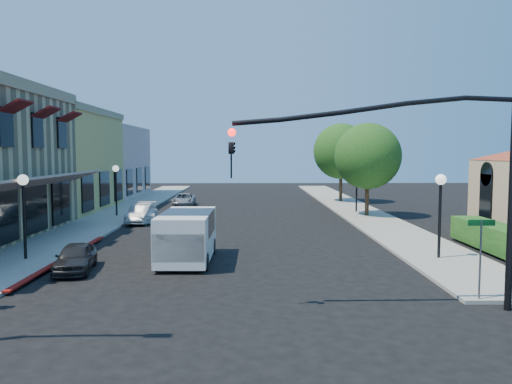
{
  "coord_description": "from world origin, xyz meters",
  "views": [
    {
      "loc": [
        0.68,
        -12.24,
        4.47
      ],
      "look_at": [
        0.98,
        11.09,
        2.6
      ],
      "focal_mm": 35.0,
      "sensor_mm": 36.0,
      "label": 1
    }
  ],
  "objects_px": {
    "street_tree_a": "(368,156)",
    "lamppost_right_far": "(357,176)",
    "street_name_sign": "(481,246)",
    "lamppost_right_near": "(440,195)",
    "parked_car_a": "(75,258)",
    "parked_car_d": "(184,200)",
    "signal_mast_arm": "(437,166)",
    "street_tree_b": "(341,151)",
    "lamppost_left_near": "(23,195)",
    "parked_car_b": "(141,214)",
    "lamppost_left_far": "(116,177)",
    "white_van": "(187,233)",
    "parked_car_c": "(144,212)"
  },
  "relations": [
    {
      "from": "street_tree_a",
      "to": "lamppost_right_far",
      "type": "relative_size",
      "value": 1.82
    },
    {
      "from": "street_name_sign",
      "to": "lamppost_right_near",
      "type": "bearing_deg",
      "value": 80.22
    },
    {
      "from": "parked_car_a",
      "to": "parked_car_d",
      "type": "xyz_separation_m",
      "value": [
        1.05,
        22.9,
        -0.01
      ]
    },
    {
      "from": "signal_mast_arm",
      "to": "parked_car_a",
      "type": "bearing_deg",
      "value": 157.92
    },
    {
      "from": "lamppost_right_near",
      "to": "street_tree_b",
      "type": "bearing_deg",
      "value": 89.28
    },
    {
      "from": "lamppost_left_near",
      "to": "parked_car_d",
      "type": "relative_size",
      "value": 0.94
    },
    {
      "from": "street_name_sign",
      "to": "parked_car_b",
      "type": "height_order",
      "value": "street_name_sign"
    },
    {
      "from": "street_name_sign",
      "to": "lamppost_left_near",
      "type": "height_order",
      "value": "lamppost_left_near"
    },
    {
      "from": "street_tree_b",
      "to": "lamppost_left_far",
      "type": "height_order",
      "value": "street_tree_b"
    },
    {
      "from": "street_tree_b",
      "to": "lamppost_left_near",
      "type": "distance_m",
      "value": 29.64
    },
    {
      "from": "lamppost_left_far",
      "to": "street_name_sign",
      "type": "bearing_deg",
      "value": -51.06
    },
    {
      "from": "lamppost_right_near",
      "to": "white_van",
      "type": "relative_size",
      "value": 0.78
    },
    {
      "from": "street_tree_b",
      "to": "lamppost_right_near",
      "type": "relative_size",
      "value": 1.97
    },
    {
      "from": "street_tree_a",
      "to": "parked_car_b",
      "type": "relative_size",
      "value": 1.87
    },
    {
      "from": "lamppost_left_near",
      "to": "lamppost_left_far",
      "type": "xyz_separation_m",
      "value": [
        0.0,
        14.0,
        0.0
      ]
    },
    {
      "from": "street_tree_a",
      "to": "lamppost_left_far",
      "type": "xyz_separation_m",
      "value": [
        -17.3,
        0.0,
        -1.46
      ]
    },
    {
      "from": "street_tree_a",
      "to": "street_name_sign",
      "type": "distance_m",
      "value": 20.0
    },
    {
      "from": "white_van",
      "to": "street_tree_b",
      "type": "bearing_deg",
      "value": 66.12
    },
    {
      "from": "street_name_sign",
      "to": "white_van",
      "type": "distance_m",
      "value": 10.97
    },
    {
      "from": "lamppost_left_near",
      "to": "parked_car_c",
      "type": "relative_size",
      "value": 0.9
    },
    {
      "from": "lamppost_left_near",
      "to": "parked_car_d",
      "type": "bearing_deg",
      "value": 80.08
    },
    {
      "from": "signal_mast_arm",
      "to": "lamppost_left_far",
      "type": "bearing_deg",
      "value": 125.0
    },
    {
      "from": "street_tree_b",
      "to": "lamppost_right_far",
      "type": "relative_size",
      "value": 1.97
    },
    {
      "from": "white_van",
      "to": "lamppost_right_far",
      "type": "bearing_deg",
      "value": 57.24
    },
    {
      "from": "street_tree_a",
      "to": "street_tree_b",
      "type": "height_order",
      "value": "street_tree_b"
    },
    {
      "from": "parked_car_c",
      "to": "lamppost_right_near",
      "type": "bearing_deg",
      "value": -46.04
    },
    {
      "from": "signal_mast_arm",
      "to": "parked_car_c",
      "type": "relative_size",
      "value": 2.03
    },
    {
      "from": "street_name_sign",
      "to": "signal_mast_arm",
      "type": "bearing_deg",
      "value": -156.8
    },
    {
      "from": "lamppost_right_near",
      "to": "parked_car_c",
      "type": "distance_m",
      "value": 19.1
    },
    {
      "from": "lamppost_left_near",
      "to": "parked_car_c",
      "type": "height_order",
      "value": "lamppost_left_near"
    },
    {
      "from": "street_name_sign",
      "to": "lamppost_right_near",
      "type": "height_order",
      "value": "lamppost_right_near"
    },
    {
      "from": "lamppost_left_near",
      "to": "lamppost_right_near",
      "type": "distance_m",
      "value": 17.0
    },
    {
      "from": "street_tree_a",
      "to": "parked_car_a",
      "type": "distance_m",
      "value": 21.82
    },
    {
      "from": "parked_car_c",
      "to": "signal_mast_arm",
      "type": "bearing_deg",
      "value": -63.72
    },
    {
      "from": "street_name_sign",
      "to": "lamppost_right_far",
      "type": "xyz_separation_m",
      "value": [
        1.0,
        21.8,
        1.04
      ]
    },
    {
      "from": "lamppost_left_near",
      "to": "parked_car_c",
      "type": "distance_m",
      "value": 12.41
    },
    {
      "from": "lamppost_left_far",
      "to": "lamppost_right_far",
      "type": "bearing_deg",
      "value": 6.71
    },
    {
      "from": "street_tree_b",
      "to": "signal_mast_arm",
      "type": "distance_m",
      "value": 30.65
    },
    {
      "from": "street_name_sign",
      "to": "lamppost_left_far",
      "type": "bearing_deg",
      "value": 128.94
    },
    {
      "from": "parked_car_d",
      "to": "lamppost_right_far",
      "type": "bearing_deg",
      "value": -23.18
    },
    {
      "from": "white_van",
      "to": "parked_car_c",
      "type": "xyz_separation_m",
      "value": [
        -4.32,
        12.14,
        -0.59
      ]
    },
    {
      "from": "street_tree_a",
      "to": "parked_car_a",
      "type": "height_order",
      "value": "street_tree_a"
    },
    {
      "from": "lamppost_left_far",
      "to": "lamppost_left_near",
      "type": "bearing_deg",
      "value": -90.0
    },
    {
      "from": "lamppost_left_near",
      "to": "lamppost_right_near",
      "type": "bearing_deg",
      "value": 0.0
    },
    {
      "from": "street_tree_b",
      "to": "lamppost_right_near",
      "type": "xyz_separation_m",
      "value": [
        -0.3,
        -24.0,
        -1.81
      ]
    },
    {
      "from": "lamppost_left_near",
      "to": "parked_car_a",
      "type": "bearing_deg",
      "value": -33.54
    },
    {
      "from": "street_tree_a",
      "to": "parked_car_b",
      "type": "bearing_deg",
      "value": -168.69
    },
    {
      "from": "street_tree_a",
      "to": "lamppost_right_near",
      "type": "xyz_separation_m",
      "value": [
        -0.3,
        -14.0,
        -1.46
      ]
    },
    {
      "from": "lamppost_left_far",
      "to": "signal_mast_arm",
      "type": "bearing_deg",
      "value": -55.0
    },
    {
      "from": "parked_car_d",
      "to": "parked_car_c",
      "type": "bearing_deg",
      "value": -100.74
    }
  ]
}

